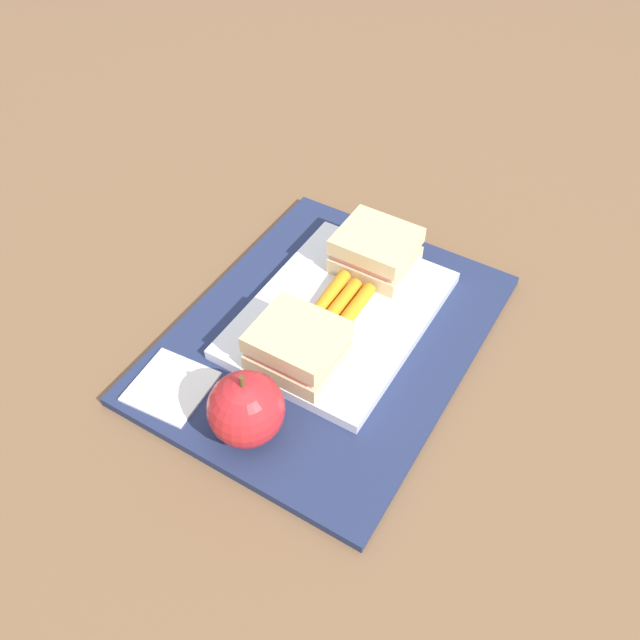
# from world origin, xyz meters

# --- Properties ---
(ground_plane) EXTENTS (2.40, 2.40, 0.00)m
(ground_plane) POSITION_xyz_m (0.00, 0.00, 0.00)
(ground_plane) COLOR brown
(lunchbag_mat) EXTENTS (0.36, 0.28, 0.01)m
(lunchbag_mat) POSITION_xyz_m (0.00, 0.00, 0.01)
(lunchbag_mat) COLOR navy
(lunchbag_mat) RESTS_ON ground_plane
(food_tray) EXTENTS (0.23, 0.17, 0.01)m
(food_tray) POSITION_xyz_m (-0.03, 0.00, 0.02)
(food_tray) COLOR white
(food_tray) RESTS_ON lunchbag_mat
(sandwich_half_left) EXTENTS (0.07, 0.08, 0.04)m
(sandwich_half_left) POSITION_xyz_m (-0.10, 0.00, 0.04)
(sandwich_half_left) COLOR #DBC189
(sandwich_half_left) RESTS_ON food_tray
(sandwich_half_right) EXTENTS (0.07, 0.08, 0.04)m
(sandwich_half_right) POSITION_xyz_m (0.05, 0.00, 0.04)
(sandwich_half_right) COLOR #DBC189
(sandwich_half_right) RESTS_ON food_tray
(carrot_sticks_bundle) EXTENTS (0.08, 0.04, 0.02)m
(carrot_sticks_bundle) POSITION_xyz_m (-0.03, 0.00, 0.03)
(carrot_sticks_bundle) COLOR orange
(carrot_sticks_bundle) RESTS_ON food_tray
(apple) EXTENTS (0.07, 0.07, 0.08)m
(apple) POSITION_xyz_m (0.14, 0.00, 0.04)
(apple) COLOR red
(apple) RESTS_ON lunchbag_mat
(paper_napkin) EXTENTS (0.08, 0.08, 0.00)m
(paper_napkin) POSITION_xyz_m (0.14, -0.09, 0.01)
(paper_napkin) COLOR white
(paper_napkin) RESTS_ON lunchbag_mat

